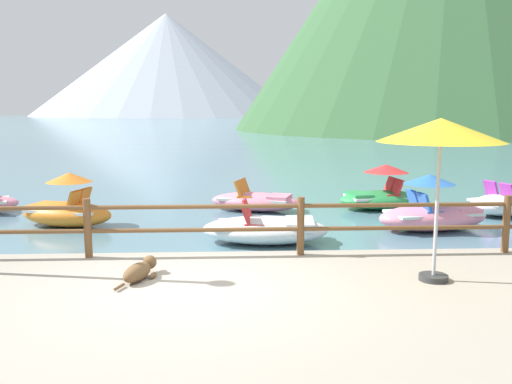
{
  "coord_description": "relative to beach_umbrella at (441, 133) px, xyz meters",
  "views": [
    {
      "loc": [
        0.56,
        -7.32,
        2.82
      ],
      "look_at": [
        1.14,
        5.0,
        0.9
      ],
      "focal_mm": 39.62,
      "sensor_mm": 36.0,
      "label": 1
    }
  ],
  "objects": [
    {
      "name": "pedal_boat_7",
      "position": [
        4.36,
        6.53,
        -2.15
      ],
      "size": [
        2.56,
        1.98,
        0.88
      ],
      "color": "white",
      "rests_on": "ground"
    },
    {
      "name": "pedal_boat_5",
      "position": [
        1.77,
        4.87,
        -2.03
      ],
      "size": [
        2.76,
        1.65,
        1.28
      ],
      "color": "pink",
      "rests_on": "ground"
    },
    {
      "name": "distant_peak",
      "position": [
        -18.68,
        142.12,
        10.44
      ],
      "size": [
        68.58,
        68.58,
        25.77
      ],
      "primitive_type": "cone",
      "color": "#A8B2C1",
      "rests_on": "ground"
    },
    {
      "name": "pedal_boat_1",
      "position": [
        -2.09,
        3.89,
        -2.16
      ],
      "size": [
        2.7,
        1.61,
        0.87
      ],
      "color": "white",
      "rests_on": "ground"
    },
    {
      "name": "pedal_boat_4",
      "position": [
        -6.62,
        5.7,
        -2.03
      ],
      "size": [
        2.47,
        1.74,
        1.27
      ],
      "color": "orange",
      "rests_on": "ground"
    },
    {
      "name": "ground_plane",
      "position": [
        -3.38,
        39.89,
        -2.45
      ],
      "size": [
        200.0,
        200.0,
        0.0
      ],
      "primitive_type": "plane",
      "color": "slate"
    },
    {
      "name": "dog_resting",
      "position": [
        -4.09,
        0.25,
        -1.92
      ],
      "size": [
        0.5,
        1.03,
        0.26
      ],
      "color": "brown",
      "rests_on": "promenade_dock"
    },
    {
      "name": "promenade_dock",
      "position": [
        -3.38,
        -2.31,
        -2.25
      ],
      "size": [
        28.0,
        8.0,
        0.4
      ],
      "primitive_type": "cube",
      "color": "#A39989",
      "rests_on": "ground"
    },
    {
      "name": "dock_railing",
      "position": [
        -3.38,
        1.44,
        -1.47
      ],
      "size": [
        23.92,
        0.12,
        0.95
      ],
      "color": "brown",
      "rests_on": "promenade_dock"
    },
    {
      "name": "pedal_boat_6",
      "position": [
        -2.13,
        7.42,
        -2.18
      ],
      "size": [
        2.65,
        1.83,
        0.84
      ],
      "color": "pink",
      "rests_on": "ground"
    },
    {
      "name": "beach_umbrella",
      "position": [
        0.0,
        0.0,
        0.0
      ],
      "size": [
        1.7,
        1.7,
        2.24
      ],
      "color": "#B2B2B7",
      "rests_on": "promenade_dock"
    },
    {
      "name": "pedal_boat_2",
      "position": [
        1.31,
        7.55,
        -2.05
      ],
      "size": [
        2.46,
        1.56,
        1.22
      ],
      "color": "green",
      "rests_on": "ground"
    }
  ]
}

